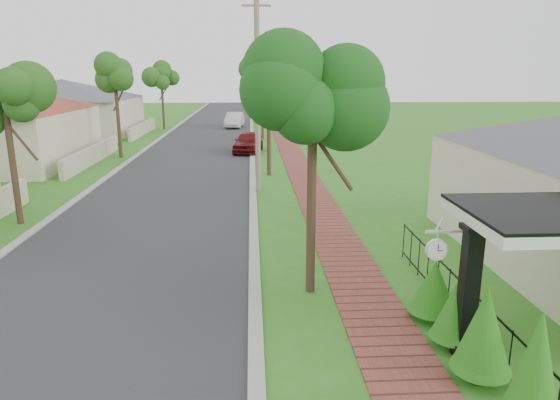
# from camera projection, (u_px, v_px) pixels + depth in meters

# --- Properties ---
(ground) EXTENTS (160.00, 160.00, 0.00)m
(ground) POSITION_uv_depth(u_px,v_px,m) (224.00, 332.00, 10.14)
(ground) COLOR #35751B
(ground) RESTS_ON ground
(road) EXTENTS (7.00, 120.00, 0.02)m
(road) POSITION_uv_depth(u_px,v_px,m) (190.00, 162.00, 29.32)
(road) COLOR #28282B
(road) RESTS_ON ground
(kerb_right) EXTENTS (0.30, 120.00, 0.10)m
(kerb_right) POSITION_uv_depth(u_px,v_px,m) (252.00, 162.00, 29.52)
(kerb_right) COLOR #9E9E99
(kerb_right) RESTS_ON ground
(kerb_left) EXTENTS (0.30, 120.00, 0.10)m
(kerb_left) POSITION_uv_depth(u_px,v_px,m) (127.00, 163.00, 29.12)
(kerb_left) COLOR #9E9E99
(kerb_left) RESTS_ON ground
(sidewalk) EXTENTS (1.50, 120.00, 0.03)m
(sidewalk) POSITION_uv_depth(u_px,v_px,m) (296.00, 161.00, 29.66)
(sidewalk) COLOR brown
(sidewalk) RESTS_ON ground
(porch_post) EXTENTS (0.48, 0.48, 2.52)m
(porch_post) POSITION_uv_depth(u_px,v_px,m) (468.00, 298.00, 9.15)
(porch_post) COLOR black
(porch_post) RESTS_ON ground
(picket_fence) EXTENTS (0.03, 8.02, 1.00)m
(picket_fence) POSITION_uv_depth(u_px,v_px,m) (461.00, 302.00, 10.28)
(picket_fence) COLOR black
(picket_fence) RESTS_ON ground
(street_trees) EXTENTS (10.70, 37.65, 5.89)m
(street_trees) POSITION_uv_depth(u_px,v_px,m) (201.00, 81.00, 34.82)
(street_trees) COLOR #382619
(street_trees) RESTS_ON ground
(hedge_row) EXTENTS (0.94, 4.65, 2.22)m
(hedge_row) POSITION_uv_depth(u_px,v_px,m) (471.00, 326.00, 8.80)
(hedge_row) COLOR #276C15
(hedge_row) RESTS_ON ground
(far_house_grey) EXTENTS (15.56, 15.56, 4.60)m
(far_house_grey) POSITION_uv_depth(u_px,v_px,m) (64.00, 107.00, 41.62)
(far_house_grey) COLOR beige
(far_house_grey) RESTS_ON ground
(parked_car_red) EXTENTS (2.24, 4.22, 1.37)m
(parked_car_red) POSITION_uv_depth(u_px,v_px,m) (248.00, 142.00, 32.82)
(parked_car_red) COLOR #5D0E12
(parked_car_red) RESTS_ON ground
(parked_car_white) EXTENTS (1.87, 4.38, 1.41)m
(parked_car_white) POSITION_uv_depth(u_px,v_px,m) (234.00, 120.00, 47.71)
(parked_car_white) COLOR silver
(parked_car_white) RESTS_ON ground
(near_tree) EXTENTS (2.16, 2.16, 5.54)m
(near_tree) POSITION_uv_depth(u_px,v_px,m) (313.00, 106.00, 10.99)
(near_tree) COLOR #382619
(near_tree) RESTS_ON ground
(utility_pole) EXTENTS (1.20, 0.24, 8.17)m
(utility_pole) POSITION_uv_depth(u_px,v_px,m) (258.00, 96.00, 21.12)
(utility_pole) COLOR gray
(utility_pole) RESTS_ON ground
(station_clock) EXTENTS (0.69, 0.13, 0.59)m
(station_clock) POSITION_uv_depth(u_px,v_px,m) (437.00, 248.00, 9.30)
(station_clock) COLOR white
(station_clock) RESTS_ON ground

